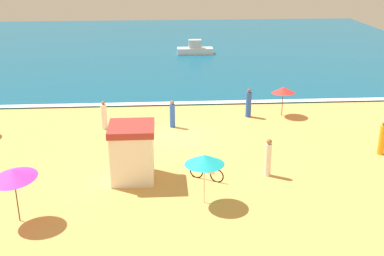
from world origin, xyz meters
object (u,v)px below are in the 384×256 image
(beachgoer_2, at_px, (104,116))
(beachgoer_4, at_px, (382,139))
(beach_umbrella_3, at_px, (13,174))
(beachgoer_1, at_px, (249,104))
(beachgoer_5, at_px, (268,158))
(parked_bicycle, at_px, (207,173))
(beachgoer_6, at_px, (172,114))
(beach_umbrella_1, at_px, (283,90))
(small_boat_0, at_px, (195,49))
(lifeguard_cabana, at_px, (132,152))
(beach_umbrella_4, at_px, (204,160))

(beachgoer_2, relative_size, beachgoer_4, 0.97)
(beach_umbrella_3, xyz_separation_m, beachgoer_1, (11.81, 12.43, -1.22))
(beach_umbrella_3, distance_m, beachgoer_5, 11.80)
(parked_bicycle, relative_size, beachgoer_2, 0.88)
(beachgoer_6, bearing_deg, beach_umbrella_1, 13.43)
(parked_bicycle, height_order, beachgoer_5, beachgoer_5)
(beachgoer_6, xyz_separation_m, small_boat_0, (3.03, 22.04, -0.25))
(beachgoer_1, distance_m, small_boat_0, 20.49)
(lifeguard_cabana, bearing_deg, small_boat_0, 79.98)
(beach_umbrella_1, xyz_separation_m, parked_bicycle, (-6.03, -9.32, -1.40))
(beach_umbrella_3, relative_size, beach_umbrella_4, 1.07)
(beachgoer_4, relative_size, beachgoer_6, 1.07)
(beach_umbrella_4, bearing_deg, lifeguard_cabana, 141.45)
(beachgoer_2, distance_m, beachgoer_5, 11.37)
(lifeguard_cabana, xyz_separation_m, small_boat_0, (5.16, 29.20, -0.83))
(beach_umbrella_1, height_order, beachgoer_6, beach_umbrella_1)
(beachgoer_2, height_order, beachgoer_5, beachgoer_5)
(lifeguard_cabana, relative_size, beachgoer_1, 1.44)
(parked_bicycle, bearing_deg, beachgoer_5, 5.50)
(lifeguard_cabana, height_order, beach_umbrella_4, lifeguard_cabana)
(beach_umbrella_1, height_order, beachgoer_1, beach_umbrella_1)
(parked_bicycle, xyz_separation_m, beachgoer_4, (9.87, 2.50, 0.50))
(beach_umbrella_1, relative_size, beach_umbrella_3, 0.83)
(small_boat_0, bearing_deg, beachgoer_2, -108.31)
(beachgoer_2, bearing_deg, beachgoer_4, -17.75)
(lifeguard_cabana, bearing_deg, beachgoer_1, 50.52)
(beach_umbrella_3, bearing_deg, beachgoer_5, 17.50)
(parked_bicycle, bearing_deg, beach_umbrella_1, 57.10)
(beach_umbrella_3, relative_size, beachgoer_5, 1.37)
(small_boat_0, bearing_deg, beachgoer_6, -97.84)
(beachgoer_6, bearing_deg, beachgoer_1, 17.89)
(beachgoer_5, bearing_deg, beach_umbrella_4, -143.53)
(beachgoer_4, bearing_deg, parked_bicycle, -165.79)
(beach_umbrella_1, bearing_deg, beach_umbrella_4, -118.82)
(beach_umbrella_1, bearing_deg, parked_bicycle, -122.90)
(beachgoer_1, bearing_deg, beachgoer_5, -93.95)
(beachgoer_2, bearing_deg, beachgoer_6, 0.64)
(beachgoer_6, height_order, small_boat_0, beachgoer_6)
(beach_umbrella_4, xyz_separation_m, beachgoer_6, (-1.13, 9.76, -1.25))
(beachgoer_2, distance_m, small_boat_0, 23.26)
(beachgoer_4, xyz_separation_m, small_boat_0, (-8.28, 27.08, -0.29))
(beach_umbrella_1, bearing_deg, beachgoer_4, -60.65)
(beachgoer_2, xyz_separation_m, beachgoer_5, (8.80, -7.19, 0.11))
(beach_umbrella_3, bearing_deg, beachgoer_4, 17.68)
(lifeguard_cabana, distance_m, beachgoer_5, 6.67)
(lifeguard_cabana, bearing_deg, beach_umbrella_1, 42.98)
(beach_umbrella_1, bearing_deg, beachgoer_1, -176.94)
(lifeguard_cabana, xyz_separation_m, parked_bicycle, (3.57, -0.37, -1.04))
(beachgoer_6, distance_m, small_boat_0, 22.25)
(beach_umbrella_1, xyz_separation_m, beachgoer_5, (-2.95, -9.03, -0.83))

